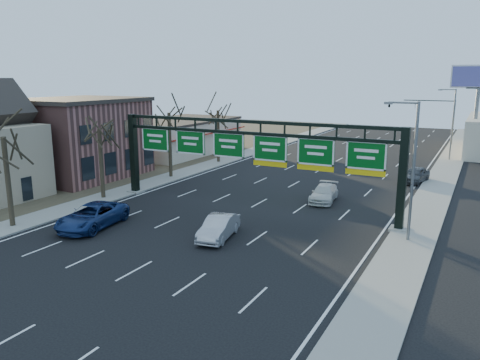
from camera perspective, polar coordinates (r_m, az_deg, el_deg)
The scene contains 21 objects.
ground at distance 31.36m, azimuth -5.59°, elevation -7.09°, with size 160.00×160.00×0.00m, color black.
sidewalk_left at distance 54.31m, azimuth -5.31°, elevation 1.38°, with size 3.00×120.00×0.12m, color gray.
sidewalk_right at distance 45.93m, azimuth 22.57°, elevation -1.59°, with size 3.00×120.00×0.12m, color gray.
dirt_strip_left at distance 61.73m, azimuth -14.86°, elevation 2.33°, with size 21.00×120.00×0.06m, color #473D2B.
lane_markings at distance 48.65m, azimuth 7.44°, elevation -0.04°, with size 21.60×120.00×0.01m, color white.
sign_gantry at distance 36.88m, azimuth 1.31°, elevation 3.37°, with size 24.60×1.20×7.20m.
brick_block at distance 52.37m, azimuth -18.92°, elevation 4.89°, with size 10.40×12.40×8.30m.
cream_strip at distance 66.12m, azimuth -7.42°, elevation 5.34°, with size 10.90×18.40×4.70m.
tree_near at distance 35.85m, azimuth -27.08°, elevation 6.35°, with size 3.60×3.60×8.86m.
tree_gantry at distance 41.70m, azimuth -16.89°, elevation 7.34°, with size 3.60×3.60×8.48m.
tree_mid at distance 49.26m, azimuth -8.70°, elevation 9.30°, with size 3.60×3.60×9.24m.
tree_far at distance 57.62m, azimuth -2.71°, elevation 9.50°, with size 3.60×3.60×8.86m.
streetlight_near at distance 31.31m, azimuth 20.18°, elevation 1.80°, with size 2.15×0.22×9.00m.
streetlight_far at distance 64.93m, azimuth 24.41°, elevation 6.62°, with size 2.15×0.22×9.00m.
billboard_right at distance 69.60m, azimuth 27.10°, elevation 9.99°, with size 7.00×0.50×12.00m.
traffic_signal_mast at distance 80.46m, azimuth 20.32°, elevation 8.18°, with size 10.16×0.54×7.00m.
car_blue_suv at distance 34.79m, azimuth -17.56°, elevation -4.20°, with size 2.75×5.97×1.66m, color navy.
car_silver_sedan at distance 31.04m, azimuth -2.61°, elevation -5.78°, with size 1.59×4.56×1.50m, color #ACACB1.
car_white_wagon at distance 40.75m, azimuth 10.20°, elevation -1.61°, with size 1.93×4.74×1.38m, color silver.
car_grey_far at distance 50.47m, azimuth 20.56°, elevation 0.61°, with size 1.85×4.60×1.57m, color #46484B.
car_silver_distant at distance 59.05m, azimuth 9.50°, elevation 2.89°, with size 1.71×4.90×1.62m, color #A4A3A8.
Camera 1 is at (16.39, -24.59, 10.47)m, focal length 35.00 mm.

